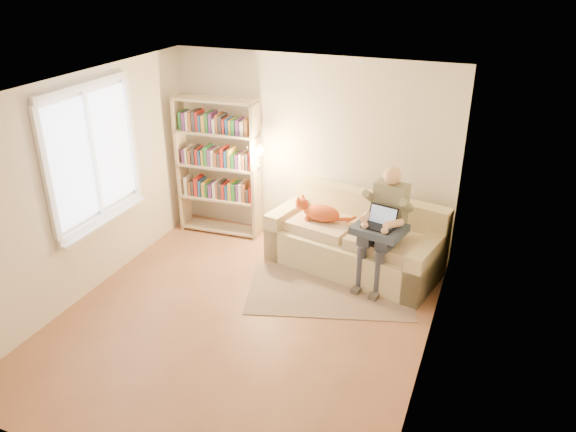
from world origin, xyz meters
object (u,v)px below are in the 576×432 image
at_px(laptop, 380,221).
at_px(bookshelf, 218,161).
at_px(person, 385,220).
at_px(cat, 316,211).
at_px(sofa, 355,243).

bearing_deg(laptop, bookshelf, 177.97).
height_order(person, cat, person).
bearing_deg(bookshelf, cat, -13.99).
bearing_deg(cat, bookshelf, -178.12).
relative_size(sofa, laptop, 5.73).
xyz_separation_m(person, laptop, (-0.03, -0.12, 0.03)).
distance_m(sofa, laptop, 0.76).
xyz_separation_m(cat, laptop, (0.92, -0.34, 0.17)).
distance_m(person, cat, 0.99).
relative_size(cat, laptop, 1.83).
distance_m(person, bookshelf, 2.58).
xyz_separation_m(sofa, cat, (-0.55, -0.03, 0.37)).
distance_m(laptop, bookshelf, 2.58).
distance_m(cat, laptop, 1.00).
relative_size(sofa, cat, 3.12).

